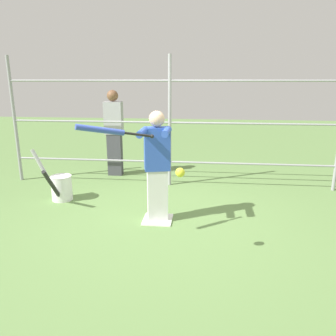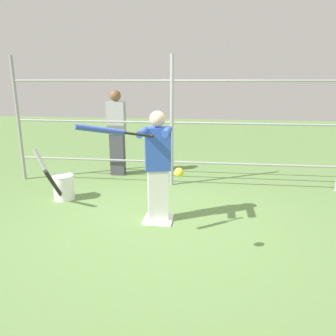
{
  "view_description": "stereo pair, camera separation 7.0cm",
  "coord_description": "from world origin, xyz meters",
  "px_view_note": "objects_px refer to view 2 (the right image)",
  "views": [
    {
      "loc": [
        -0.6,
        4.18,
        1.91
      ],
      "look_at": [
        -0.19,
        0.41,
        0.87
      ],
      "focal_mm": 35.0,
      "sensor_mm": 36.0,
      "label": 1
    },
    {
      "loc": [
        -0.67,
        4.17,
        1.91
      ],
      "look_at": [
        -0.19,
        0.41,
        0.87
      ],
      "focal_mm": 35.0,
      "sensor_mm": 36.0,
      "label": 2
    }
  ],
  "objects_px": {
    "baseball_bat_swinging": "(107,131)",
    "softball_in_flight": "(179,173)",
    "bat_bucket": "(62,186)",
    "batter": "(158,164)",
    "bystander_behind_fence": "(117,132)"
  },
  "relations": [
    {
      "from": "baseball_bat_swinging",
      "to": "bat_bucket",
      "type": "bearing_deg",
      "value": -47.13
    },
    {
      "from": "baseball_bat_swinging",
      "to": "bystander_behind_fence",
      "type": "height_order",
      "value": "bystander_behind_fence"
    },
    {
      "from": "batter",
      "to": "bystander_behind_fence",
      "type": "bearing_deg",
      "value": -61.52
    },
    {
      "from": "batter",
      "to": "softball_in_flight",
      "type": "xyz_separation_m",
      "value": [
        -0.38,
        1.02,
        0.18
      ]
    },
    {
      "from": "baseball_bat_swinging",
      "to": "softball_in_flight",
      "type": "relative_size",
      "value": 8.08
    },
    {
      "from": "softball_in_flight",
      "to": "bat_bucket",
      "type": "relative_size",
      "value": 0.11
    },
    {
      "from": "batter",
      "to": "bystander_behind_fence",
      "type": "distance_m",
      "value": 2.46
    },
    {
      "from": "batter",
      "to": "baseball_bat_swinging",
      "type": "xyz_separation_m",
      "value": [
        0.45,
        0.69,
        0.54
      ]
    },
    {
      "from": "softball_in_flight",
      "to": "bystander_behind_fence",
      "type": "bearing_deg",
      "value": -63.99
    },
    {
      "from": "baseball_bat_swinging",
      "to": "bystander_behind_fence",
      "type": "xyz_separation_m",
      "value": [
        0.72,
        -2.85,
        -0.47
      ]
    },
    {
      "from": "baseball_bat_swinging",
      "to": "softball_in_flight",
      "type": "bearing_deg",
      "value": 158.35
    },
    {
      "from": "batter",
      "to": "bat_bucket",
      "type": "relative_size",
      "value": 1.78
    },
    {
      "from": "softball_in_flight",
      "to": "bat_bucket",
      "type": "height_order",
      "value": "softball_in_flight"
    },
    {
      "from": "baseball_bat_swinging",
      "to": "bat_bucket",
      "type": "xyz_separation_m",
      "value": [
        1.22,
        -1.32,
        -1.13
      ]
    },
    {
      "from": "softball_in_flight",
      "to": "bat_bucket",
      "type": "bearing_deg",
      "value": -38.76
    }
  ]
}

